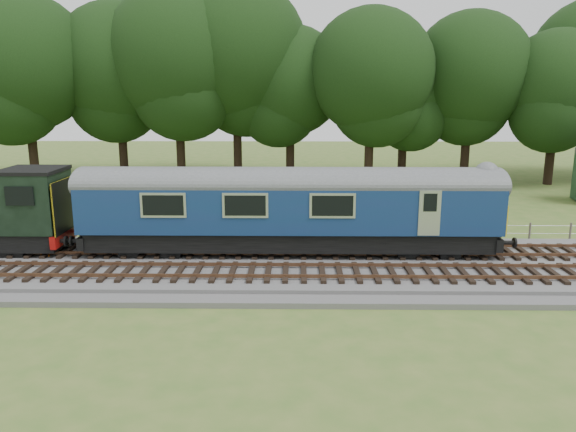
{
  "coord_description": "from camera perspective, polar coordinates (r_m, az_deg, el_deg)",
  "views": [
    {
      "loc": [
        0.38,
        -22.64,
        7.44
      ],
      "look_at": [
        0.03,
        1.4,
        2.0
      ],
      "focal_mm": 35.0,
      "sensor_mm": 36.0,
      "label": 1
    }
  ],
  "objects": [
    {
      "name": "track_north",
      "position": [
        25.04,
        -0.07,
        -3.54
      ],
      "size": [
        67.2,
        2.4,
        0.21
      ],
      "color": "black",
      "rests_on": "ballast"
    },
    {
      "name": "tree_line",
      "position": [
        45.25,
        0.33,
        3.29
      ],
      "size": [
        70.0,
        8.0,
        18.0
      ],
      "primitive_type": null,
      "color": "black",
      "rests_on": "ground"
    },
    {
      "name": "dmu_railcar",
      "position": [
        24.52,
        0.15,
        1.38
      ],
      "size": [
        18.05,
        2.86,
        3.88
      ],
      "color": "black",
      "rests_on": "ground"
    },
    {
      "name": "fence",
      "position": [
        28.14,
        0.03,
        -2.58
      ],
      "size": [
        64.0,
        0.12,
        1.0
      ],
      "primitive_type": null,
      "color": "#6B6054",
      "rests_on": "ground"
    },
    {
      "name": "ground",
      "position": [
        23.83,
        -0.12,
        -5.44
      ],
      "size": [
        120.0,
        120.0,
        0.0
      ],
      "primitive_type": "plane",
      "color": "#456B27",
      "rests_on": "ground"
    },
    {
      "name": "worker",
      "position": [
        26.39,
        -23.58,
        -2.05
      ],
      "size": [
        0.71,
        0.6,
        1.66
      ],
      "primitive_type": "imported",
      "rotation": [
        0.0,
        0.0,
        0.4
      ],
      "color": "#DD5C0B",
      "rests_on": "ballast"
    },
    {
      "name": "ballast",
      "position": [
        23.77,
        -0.12,
        -5.04
      ],
      "size": [
        70.0,
        7.0,
        0.35
      ],
      "primitive_type": "cube",
      "color": "#4C4C4F",
      "rests_on": "ground"
    },
    {
      "name": "track_south",
      "position": [
        22.18,
        -0.19,
        -5.71
      ],
      "size": [
        67.2,
        2.4,
        0.21
      ],
      "color": "black",
      "rests_on": "ballast"
    }
  ]
}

